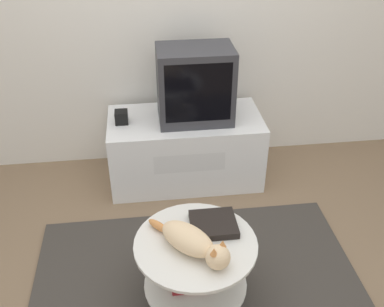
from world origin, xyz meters
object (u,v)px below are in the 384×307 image
object	(u,v)px
tv	(195,85)
speaker	(121,117)
cat	(193,242)
dvd_box	(213,224)

from	to	relation	value
tv	speaker	xyz separation A→B (m)	(-0.52, 0.01, -0.22)
cat	tv	bearing A→B (deg)	129.76
dvd_box	cat	world-z (taller)	cat
tv	cat	distance (m)	1.25
tv	speaker	bearing A→B (deg)	179.14
cat	speaker	bearing A→B (deg)	153.55
tv	dvd_box	size ratio (longest dim) A/B	2.19
dvd_box	cat	size ratio (longest dim) A/B	0.58
tv	cat	bearing A→B (deg)	-97.77
tv	dvd_box	xyz separation A→B (m)	(-0.04, -1.05, -0.31)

